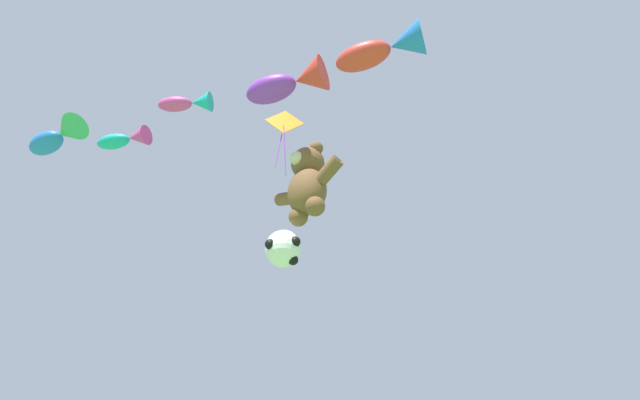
% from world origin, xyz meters
% --- Properties ---
extents(teddy_bear_kite, '(2.51, 1.10, 2.54)m').
position_xyz_m(teddy_bear_kite, '(-0.78, 3.04, 8.76)').
color(teddy_bear_kite, brown).
extents(soccer_ball_kite, '(1.08, 1.07, 0.99)m').
position_xyz_m(soccer_ball_kite, '(-1.64, 3.06, 7.03)').
color(soccer_ball_kite, white).
extents(fish_kite_crimson, '(2.34, 1.61, 0.88)m').
position_xyz_m(fish_kite_crimson, '(2.67, 2.35, 10.57)').
color(fish_kite_crimson, red).
extents(fish_kite_violet, '(2.50, 1.79, 1.00)m').
position_xyz_m(fish_kite_violet, '(0.02, 1.57, 11.02)').
color(fish_kite_violet, purple).
extents(fish_kite_magenta, '(1.56, 1.44, 0.59)m').
position_xyz_m(fish_kite_magenta, '(-2.74, -0.02, 11.20)').
color(fish_kite_magenta, '#E53F9E').
extents(fish_kite_teal, '(1.70, 1.33, 0.61)m').
position_xyz_m(fish_kite_teal, '(-4.67, -0.84, 10.51)').
color(fish_kite_teal, '#19ADB2').
extents(fish_kite_cobalt, '(2.33, 1.37, 0.91)m').
position_xyz_m(fish_kite_cobalt, '(-6.88, -2.30, 11.20)').
color(fish_kite_cobalt, blue).
extents(diamond_kite, '(0.86, 1.10, 3.29)m').
position_xyz_m(diamond_kite, '(-2.24, 3.22, 12.39)').
color(diamond_kite, orange).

